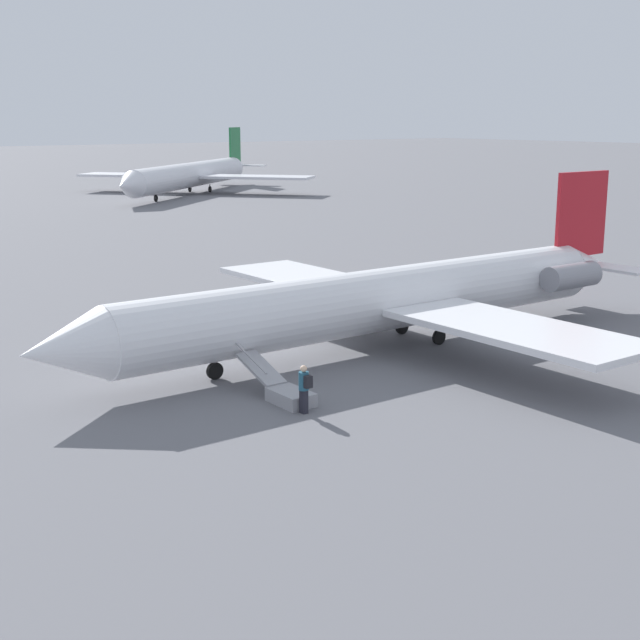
# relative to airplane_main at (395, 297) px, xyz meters

# --- Properties ---
(ground_plane) EXTENTS (600.00, 600.00, 0.00)m
(ground_plane) POSITION_rel_airplane_main_xyz_m (1.02, -0.00, -2.20)
(ground_plane) COLOR slate
(airplane_main) EXTENTS (32.68, 24.61, 7.37)m
(airplane_main) POSITION_rel_airplane_main_xyz_m (0.00, 0.00, 0.00)
(airplane_main) COLOR white
(airplane_main) RESTS_ON ground
(airplane_taxiing_distant) EXTENTS (35.94, 31.20, 8.67)m
(airplane_taxiing_distant) POSITION_rel_airplane_main_xyz_m (-32.89, -78.63, 0.38)
(airplane_taxiing_distant) COLOR silver
(airplane_taxiing_distant) RESTS_ON ground
(boarding_stairs) EXTENTS (1.11, 4.02, 1.79)m
(boarding_stairs) POSITION_rel_airplane_main_xyz_m (8.82, 3.90, -1.82)
(boarding_stairs) COLOR #99999E
(boarding_stairs) RESTS_ON ground
(passenger) EXTENTS (0.36, 0.54, 1.74)m
(passenger) POSITION_rel_airplane_main_xyz_m (9.05, 5.46, -1.20)
(passenger) COLOR #23232D
(passenger) RESTS_ON ground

